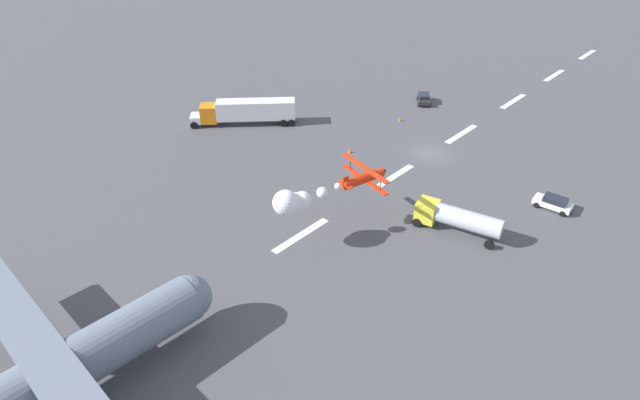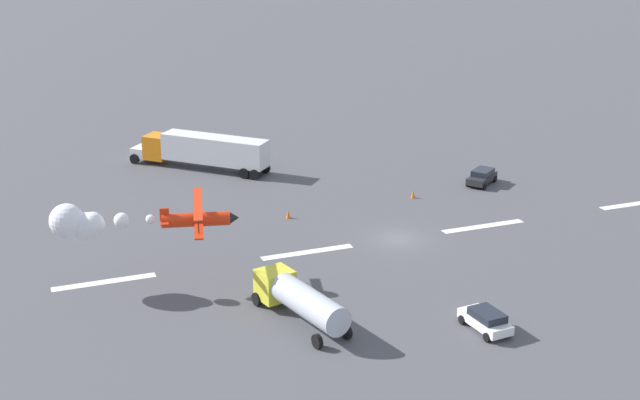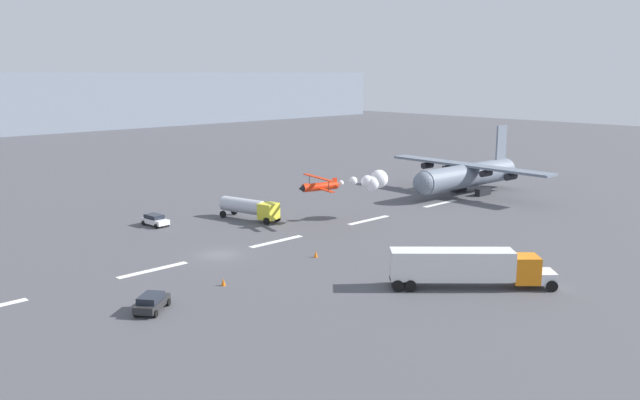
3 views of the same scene
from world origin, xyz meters
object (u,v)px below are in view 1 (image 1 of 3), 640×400
cargo_transport_plane (67,366)px  stunt_biplane_red (307,197)px  airport_staff_sedan (553,203)px  traffic_cone_near (400,119)px  semi_truck_orange (246,111)px  followme_car_yellow (424,98)px  fuel_tanker_truck (457,218)px  traffic_cone_far (350,150)px

cargo_transport_plane → stunt_biplane_red: cargo_transport_plane is taller
airport_staff_sedan → cargo_transport_plane: bearing=-17.9°
stunt_biplane_red → traffic_cone_near: bearing=-161.8°
cargo_transport_plane → airport_staff_sedan: 51.67m
semi_truck_orange → airport_staff_sedan: (-8.81, 43.40, -1.33)m
cargo_transport_plane → traffic_cone_near: 58.04m
cargo_transport_plane → semi_truck_orange: 48.80m
stunt_biplane_red → airport_staff_sedan: 29.01m
followme_car_yellow → cargo_transport_plane: bearing=10.7°
followme_car_yellow → airport_staff_sedan: size_ratio=0.99×
fuel_tanker_truck → traffic_cone_far: (-6.15, -20.06, -1.37)m
fuel_tanker_truck → traffic_cone_near: size_ratio=12.67×
stunt_biplane_red → fuel_tanker_truck: size_ratio=1.45×
semi_truck_orange → fuel_tanker_truck: bearing=85.9°
traffic_cone_near → fuel_tanker_truck: bearing=47.4°
semi_truck_orange → traffic_cone_near: size_ratio=17.60×
traffic_cone_far → stunt_biplane_red: bearing=27.4°
semi_truck_orange → traffic_cone_near: 23.47m
semi_truck_orange → airport_staff_sedan: 44.30m
fuel_tanker_truck → followme_car_yellow: bearing=-141.2°
airport_staff_sedan → traffic_cone_far: airport_staff_sedan is taller
cargo_transport_plane → fuel_tanker_truck: size_ratio=3.24×
semi_truck_orange → traffic_cone_far: size_ratio=17.60×
traffic_cone_near → semi_truck_orange: bearing=-44.8°
semi_truck_orange → fuel_tanker_truck: size_ratio=1.39×
fuel_tanker_truck → semi_truck_orange: bearing=-94.1°
stunt_biplane_red → traffic_cone_far: 20.83m
cargo_transport_plane → followme_car_yellow: cargo_transport_plane is taller
semi_truck_orange → traffic_cone_far: bearing=101.2°
stunt_biplane_red → traffic_cone_far: bearing=-152.6°
fuel_tanker_truck → followme_car_yellow: size_ratio=2.22×
cargo_transport_plane → airport_staff_sedan: (-49.10, 15.89, -2.55)m
cargo_transport_plane → airport_staff_sedan: size_ratio=7.10×
semi_truck_orange → fuel_tanker_truck: (2.70, 37.48, -0.40)m
stunt_biplane_red → semi_truck_orange: stunt_biplane_red is taller
stunt_biplane_red → airport_staff_sedan: stunt_biplane_red is taller
cargo_transport_plane → traffic_cone_near: cargo_transport_plane is taller
stunt_biplane_red → fuel_tanker_truck: bearing=137.7°
airport_staff_sedan → traffic_cone_far: 26.53m
fuel_tanker_truck → traffic_cone_near: (-19.32, -21.00, -1.37)m
fuel_tanker_truck → traffic_cone_far: fuel_tanker_truck is taller
cargo_transport_plane → fuel_tanker_truck: cargo_transport_plane is taller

